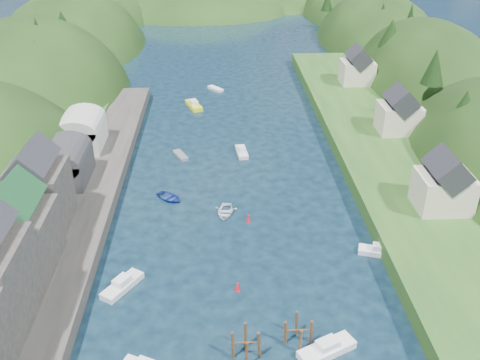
{
  "coord_description": "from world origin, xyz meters",
  "views": [
    {
      "loc": [
        -2.95,
        -38.83,
        40.53
      ],
      "look_at": [
        0.0,
        28.0,
        4.0
      ],
      "focal_mm": 40.0,
      "sensor_mm": 36.0,
      "label": 1
    }
  ],
  "objects_px": {
    "piling_cluster_near": "(246,347)",
    "channel_buoy_far": "(248,218)",
    "piling_cluster_far": "(298,334)",
    "channel_buoy_near": "(237,287)"
  },
  "relations": [
    {
      "from": "channel_buoy_near",
      "to": "piling_cluster_far",
      "type": "bearing_deg",
      "value": -55.29
    },
    {
      "from": "piling_cluster_far",
      "to": "channel_buoy_near",
      "type": "xyz_separation_m",
      "value": [
        -5.79,
        8.36,
        -0.71
      ]
    },
    {
      "from": "piling_cluster_near",
      "to": "channel_buoy_far",
      "type": "xyz_separation_m",
      "value": [
        1.64,
        24.38,
        -0.85
      ]
    },
    {
      "from": "piling_cluster_far",
      "to": "channel_buoy_near",
      "type": "distance_m",
      "value": 10.2
    },
    {
      "from": "piling_cluster_near",
      "to": "channel_buoy_near",
      "type": "relative_size",
      "value": 3.45
    },
    {
      "from": "piling_cluster_far",
      "to": "channel_buoy_near",
      "type": "relative_size",
      "value": 3.19
    },
    {
      "from": "piling_cluster_far",
      "to": "channel_buoy_far",
      "type": "relative_size",
      "value": 3.19
    },
    {
      "from": "channel_buoy_near",
      "to": "channel_buoy_far",
      "type": "relative_size",
      "value": 1.0
    },
    {
      "from": "piling_cluster_near",
      "to": "channel_buoy_far",
      "type": "height_order",
      "value": "piling_cluster_near"
    },
    {
      "from": "channel_buoy_far",
      "to": "piling_cluster_far",
      "type": "bearing_deg",
      "value": -80.73
    }
  ]
}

